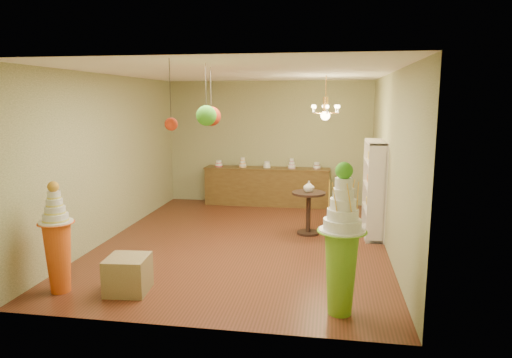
# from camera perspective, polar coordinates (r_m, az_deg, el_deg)

# --- Properties ---
(floor) EXTENTS (6.50, 6.50, 0.00)m
(floor) POSITION_cam_1_polar(r_m,az_deg,el_deg) (8.40, -1.44, -7.76)
(floor) COLOR #532716
(floor) RESTS_ON ground
(ceiling) EXTENTS (6.50, 6.50, 0.00)m
(ceiling) POSITION_cam_1_polar(r_m,az_deg,el_deg) (8.02, -1.53, 13.12)
(ceiling) COLOR white
(ceiling) RESTS_ON ground
(wall_back) EXTENTS (5.00, 0.04, 3.00)m
(wall_back) POSITION_cam_1_polar(r_m,az_deg,el_deg) (11.27, 1.59, 4.54)
(wall_back) COLOR #999A6A
(wall_back) RESTS_ON ground
(wall_front) EXTENTS (5.00, 0.04, 3.00)m
(wall_front) POSITION_cam_1_polar(r_m,az_deg,el_deg) (4.96, -8.45, -2.37)
(wall_front) COLOR #999A6A
(wall_front) RESTS_ON ground
(wall_left) EXTENTS (0.04, 6.50, 3.00)m
(wall_left) POSITION_cam_1_polar(r_m,az_deg,el_deg) (8.88, -17.56, 2.65)
(wall_left) COLOR #999A6A
(wall_left) RESTS_ON ground
(wall_right) EXTENTS (0.04, 6.50, 3.00)m
(wall_right) POSITION_cam_1_polar(r_m,az_deg,el_deg) (8.00, 16.40, 1.97)
(wall_right) COLOR #999A6A
(wall_right) RESTS_ON ground
(pedestal_green) EXTENTS (0.57, 0.57, 1.84)m
(pedestal_green) POSITION_cam_1_polar(r_m,az_deg,el_deg) (5.54, 10.62, -9.04)
(pedestal_green) COLOR #71B327
(pedestal_green) RESTS_ON floor
(pedestal_orange) EXTENTS (0.56, 0.56, 1.51)m
(pedestal_orange) POSITION_cam_1_polar(r_m,az_deg,el_deg) (6.65, -23.52, -7.89)
(pedestal_orange) COLOR #E15819
(pedestal_orange) RESTS_ON floor
(burlap_riser) EXTENTS (0.58, 0.58, 0.49)m
(burlap_riser) POSITION_cam_1_polar(r_m,az_deg,el_deg) (6.45, -15.71, -11.41)
(burlap_riser) COLOR olive
(burlap_riser) RESTS_ON floor
(sideboard) EXTENTS (3.04, 0.54, 1.16)m
(sideboard) POSITION_cam_1_polar(r_m,az_deg,el_deg) (11.14, 1.37, -0.84)
(sideboard) COLOR brown
(sideboard) RESTS_ON floor
(shelving_unit) EXTENTS (0.33, 1.20, 1.80)m
(shelving_unit) POSITION_cam_1_polar(r_m,az_deg,el_deg) (8.87, 14.55, -1.13)
(shelving_unit) COLOR beige
(shelving_unit) RESTS_ON floor
(round_table) EXTENTS (0.83, 0.83, 0.82)m
(round_table) POSITION_cam_1_polar(r_m,az_deg,el_deg) (8.76, 6.58, -3.49)
(round_table) COLOR black
(round_table) RESTS_ON floor
(vase) EXTENTS (0.24, 0.24, 0.22)m
(vase) POSITION_cam_1_polar(r_m,az_deg,el_deg) (8.68, 6.63, -0.93)
(vase) COLOR beige
(vase) RESTS_ON round_table
(pom_red_left) EXTENTS (0.27, 0.27, 0.82)m
(pom_red_left) POSITION_cam_1_polar(r_m,az_deg,el_deg) (6.56, -5.61, 7.82)
(pom_red_left) COLOR #3B332A
(pom_red_left) RESTS_ON ceiling
(pom_green_mid) EXTENTS (0.26, 0.26, 0.78)m
(pom_green_mid) POSITION_cam_1_polar(r_m,az_deg,el_deg) (5.86, -6.22, 7.88)
(pom_green_mid) COLOR #3B332A
(pom_green_mid) RESTS_ON ceiling
(pom_red_right) EXTENTS (0.15, 0.15, 0.80)m
(pom_red_right) POSITION_cam_1_polar(r_m,az_deg,el_deg) (5.28, -10.56, 6.81)
(pom_red_right) COLOR #3B332A
(pom_red_right) RESTS_ON ceiling
(chandelier) EXTENTS (0.77, 0.77, 0.85)m
(chandelier) POSITION_cam_1_polar(r_m,az_deg,el_deg) (8.86, 8.66, 8.19)
(chandelier) COLOR #EAA952
(chandelier) RESTS_ON ceiling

